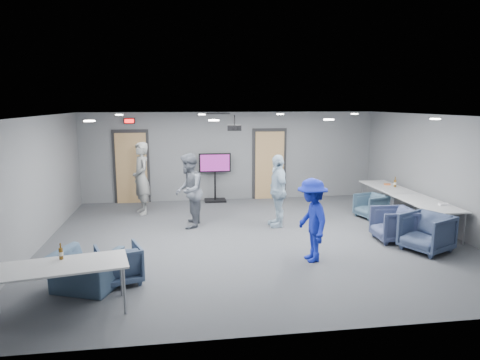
{
  "coord_description": "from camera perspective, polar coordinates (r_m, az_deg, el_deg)",
  "views": [
    {
      "loc": [
        -1.59,
        -8.98,
        2.97
      ],
      "look_at": [
        -0.2,
        0.71,
        1.2
      ],
      "focal_mm": 32.0,
      "sensor_mm": 36.0,
      "label": 1
    }
  ],
  "objects": [
    {
      "name": "floor",
      "position": [
        9.6,
        1.77,
        -7.79
      ],
      "size": [
        9.0,
        9.0,
        0.0
      ],
      "primitive_type": "plane",
      "color": "#34373B",
      "rests_on": "ground"
    },
    {
      "name": "ceiling",
      "position": [
        9.13,
        1.87,
        8.54
      ],
      "size": [
        9.0,
        9.0,
        0.0
      ],
      "primitive_type": "plane",
      "rotation": [
        3.14,
        0.0,
        0.0
      ],
      "color": "silver",
      "rests_on": "wall_back"
    },
    {
      "name": "wall_back",
      "position": [
        13.18,
        -1.2,
        3.19
      ],
      "size": [
        9.0,
        0.02,
        2.7
      ],
      "primitive_type": "cube",
      "color": "slate",
      "rests_on": "floor"
    },
    {
      "name": "wall_front",
      "position": [
        5.48,
        9.16,
        -7.11
      ],
      "size": [
        9.0,
        0.02,
        2.7
      ],
      "primitive_type": "cube",
      "color": "slate",
      "rests_on": "floor"
    },
    {
      "name": "wall_left",
      "position": [
        9.58,
        -25.73,
        -0.52
      ],
      "size": [
        0.02,
        8.0,
        2.7
      ],
      "primitive_type": "cube",
      "color": "slate",
      "rests_on": "floor"
    },
    {
      "name": "wall_right",
      "position": [
        10.98,
        25.64,
        0.74
      ],
      "size": [
        0.02,
        8.0,
        2.7
      ],
      "primitive_type": "cube",
      "color": "slate",
      "rests_on": "floor"
    },
    {
      "name": "door_left",
      "position": [
        13.15,
        -14.26,
        1.62
      ],
      "size": [
        1.06,
        0.17,
        2.24
      ],
      "color": "black",
      "rests_on": "wall_back"
    },
    {
      "name": "door_right",
      "position": [
        13.37,
        3.94,
        2.05
      ],
      "size": [
        1.06,
        0.17,
        2.24
      ],
      "color": "black",
      "rests_on": "wall_back"
    },
    {
      "name": "exit_sign",
      "position": [
        13.0,
        -14.54,
        7.63
      ],
      "size": [
        0.32,
        0.08,
        0.16
      ],
      "color": "black",
      "rests_on": "wall_back"
    },
    {
      "name": "hvac_diffuser",
      "position": [
        11.84,
        -2.94,
        8.85
      ],
      "size": [
        0.6,
        0.6,
        0.03
      ],
      "primitive_type": "cube",
      "color": "black",
      "rests_on": "ceiling"
    },
    {
      "name": "downlights",
      "position": [
        9.13,
        1.87,
        8.45
      ],
      "size": [
        6.18,
        3.78,
        0.02
      ],
      "color": "white",
      "rests_on": "ceiling"
    },
    {
      "name": "person_a",
      "position": [
        11.78,
        -13.02,
        0.22
      ],
      "size": [
        0.68,
        0.83,
        1.94
      ],
      "primitive_type": "imported",
      "rotation": [
        0.0,
        0.0,
        -1.22
      ],
      "color": "gray",
      "rests_on": "floor"
    },
    {
      "name": "person_b",
      "position": [
        10.32,
        -6.87,
        -1.42
      ],
      "size": [
        0.81,
        0.97,
        1.79
      ],
      "primitive_type": "imported",
      "rotation": [
        0.0,
        0.0,
        -1.74
      ],
      "color": "#575D68",
      "rests_on": "floor"
    },
    {
      "name": "person_c",
      "position": [
        10.37,
        5.03,
        -1.43
      ],
      "size": [
        0.49,
        1.05,
        1.76
      ],
      "primitive_type": "imported",
      "rotation": [
        0.0,
        0.0,
        -1.52
      ],
      "color": "#A7C2D7",
      "rests_on": "floor"
    },
    {
      "name": "person_d",
      "position": [
        8.2,
        9.55,
        -5.29
      ],
      "size": [
        0.65,
        1.06,
        1.59
      ],
      "primitive_type": "imported",
      "rotation": [
        0.0,
        0.0,
        -1.51
      ],
      "color": "#172499",
      "rests_on": "floor"
    },
    {
      "name": "chair_right_a",
      "position": [
        11.71,
        17.04,
        -3.33
      ],
      "size": [
        0.84,
        0.82,
        0.63
      ],
      "primitive_type": "imported",
      "rotation": [
        0.0,
        0.0,
        -1.31
      ],
      "color": "#395062",
      "rests_on": "floor"
    },
    {
      "name": "chair_right_b",
      "position": [
        9.92,
        19.75,
        -5.59
      ],
      "size": [
        0.84,
        0.82,
        0.73
      ],
      "primitive_type": "imported",
      "rotation": [
        0.0,
        0.0,
        -1.61
      ],
      "color": "#37405F",
      "rests_on": "floor"
    },
    {
      "name": "chair_right_c",
      "position": [
        9.47,
        23.6,
        -6.46
      ],
      "size": [
        1.13,
        1.12,
        0.78
      ],
      "primitive_type": "imported",
      "rotation": [
        0.0,
        0.0,
        -1.12
      ],
      "color": "#333F58",
      "rests_on": "floor"
    },
    {
      "name": "chair_front_a",
      "position": [
        7.54,
        -15.85,
        -10.73
      ],
      "size": [
        0.88,
        0.89,
        0.64
      ],
      "primitive_type": "imported",
      "rotation": [
        0.0,
        0.0,
        3.47
      ],
      "color": "#3B4B67",
      "rests_on": "floor"
    },
    {
      "name": "chair_front_b",
      "position": [
        7.44,
        -19.97,
        -11.3
      ],
      "size": [
        1.23,
        1.16,
        0.64
      ],
      "primitive_type": "imported",
      "rotation": [
        0.0,
        0.0,
        2.76
      ],
      "color": "#3C5169",
      "rests_on": "floor"
    },
    {
      "name": "table_right_a",
      "position": [
        12.3,
        19.01,
        -1.01
      ],
      "size": [
        0.79,
        1.9,
        0.73
      ],
      "rotation": [
        0.0,
        0.0,
        1.57
      ],
      "color": "silver",
      "rests_on": "floor"
    },
    {
      "name": "table_right_b",
      "position": [
        10.69,
        23.62,
        -2.95
      ],
      "size": [
        0.82,
        1.97,
        0.73
      ],
      "rotation": [
        0.0,
        0.0,
        1.57
      ],
      "color": "silver",
      "rests_on": "floor"
    },
    {
      "name": "table_front_left",
      "position": [
        6.63,
        -23.02,
        -10.76
      ],
      "size": [
        1.98,
        1.13,
        0.73
      ],
      "rotation": [
        0.0,
        0.0,
        0.2
      ],
      "color": "silver",
      "rests_on": "floor"
    },
    {
      "name": "bottle_front",
      "position": [
        6.81,
        -22.76,
        -9.01
      ],
      "size": [
        0.06,
        0.06,
        0.24
      ],
      "color": "#5F3D10",
      "rests_on": "table_front_left"
    },
    {
      "name": "bottle_right",
      "position": [
        12.27,
        19.97,
        -0.4
      ],
      "size": [
        0.07,
        0.07,
        0.28
      ],
      "color": "#5F3D10",
      "rests_on": "table_right_a"
    },
    {
      "name": "snack_box",
      "position": [
        12.51,
        19.04,
        -0.54
      ],
      "size": [
        0.21,
        0.17,
        0.04
      ],
      "primitive_type": "cube",
      "rotation": [
        0.0,
        0.0,
        -0.34
      ],
      "color": "#D16A34",
      "rests_on": "table_right_a"
    },
    {
      "name": "wrapper",
      "position": [
        10.52,
        25.54,
        -2.95
      ],
      "size": [
        0.22,
        0.17,
        0.05
      ],
      "primitive_type": "cube",
      "rotation": [
        0.0,
        0.0,
        -0.19
      ],
      "color": "silver",
      "rests_on": "table_right_b"
    },
    {
      "name": "tv_stand",
      "position": [
        12.95,
        -3.36,
        0.76
      ],
      "size": [
        0.97,
        0.46,
        1.48
      ],
      "color": "black",
      "rests_on": "floor"
    },
    {
      "name": "projector",
      "position": [
        9.99,
        -0.74,
        7.0
      ],
      "size": [
        0.35,
        0.33,
        0.35
      ],
      "rotation": [
        0.0,
        0.0,
        -0.13
      ],
      "color": "black",
      "rests_on": "ceiling"
    }
  ]
}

